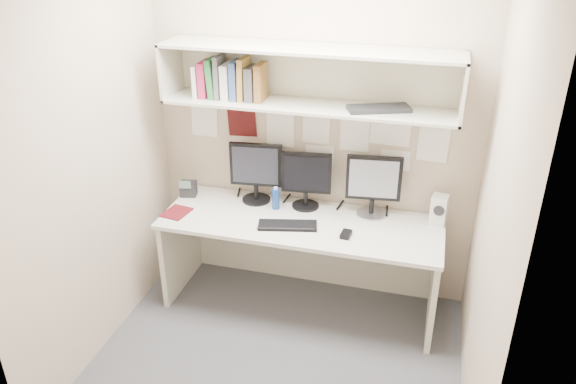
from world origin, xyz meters
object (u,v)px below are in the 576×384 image
(speaker, at_px, (439,210))
(maroon_notebook, at_px, (177,212))
(desk, at_px, (301,263))
(monitor_left, at_px, (256,170))
(desk_phone, at_px, (188,189))
(monitor_right, at_px, (373,183))
(monitor_center, at_px, (306,177))
(keyboard, at_px, (288,225))

(speaker, height_order, maroon_notebook, speaker)
(desk, xyz_separation_m, monitor_left, (-0.41, 0.22, 0.61))
(monitor_left, bearing_deg, desk_phone, -178.90)
(desk, distance_m, desk_phone, 1.04)
(monitor_right, distance_m, speaker, 0.49)
(monitor_center, bearing_deg, monitor_right, -6.78)
(monitor_left, height_order, maroon_notebook, monitor_left)
(keyboard, relative_size, speaker, 1.89)
(monitor_right, bearing_deg, monitor_left, 173.14)
(desk, distance_m, maroon_notebook, 0.99)
(monitor_left, relative_size, desk_phone, 3.15)
(keyboard, relative_size, maroon_notebook, 2.02)
(monitor_center, bearing_deg, monitor_left, 173.24)
(maroon_notebook, bearing_deg, desk_phone, 106.08)
(keyboard, xyz_separation_m, speaker, (1.01, 0.32, 0.10))
(monitor_right, distance_m, desk_phone, 1.43)
(maroon_notebook, bearing_deg, monitor_left, 44.98)
(monitor_right, xyz_separation_m, maroon_notebook, (-1.38, -0.36, -0.24))
(monitor_right, bearing_deg, speaker, -8.50)
(desk, relative_size, monitor_right, 4.40)
(desk, bearing_deg, desk_phone, 170.73)
(monitor_left, bearing_deg, monitor_right, -5.92)
(maroon_notebook, bearing_deg, keyboard, 10.72)
(monitor_right, bearing_deg, desk, -161.92)
(monitor_center, height_order, monitor_right, monitor_right)
(monitor_left, bearing_deg, keyboard, -50.94)
(maroon_notebook, height_order, desk_phone, desk_phone)
(desk, height_order, monitor_center, monitor_center)
(speaker, distance_m, desk_phone, 1.88)
(maroon_notebook, bearing_deg, desk, 18.03)
(keyboard, distance_m, speaker, 1.06)
(keyboard, bearing_deg, monitor_center, 68.61)
(maroon_notebook, bearing_deg, monitor_right, 23.87)
(monitor_left, distance_m, monitor_right, 0.88)
(keyboard, height_order, speaker, speaker)
(keyboard, height_order, maroon_notebook, keyboard)
(monitor_left, height_order, keyboard, monitor_left)
(speaker, relative_size, desk_phone, 1.49)
(monitor_right, height_order, desk_phone, monitor_right)
(monitor_center, height_order, maroon_notebook, monitor_center)
(monitor_left, xyz_separation_m, maroon_notebook, (-0.50, -0.36, -0.25))
(monitor_right, bearing_deg, desk_phone, 175.81)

